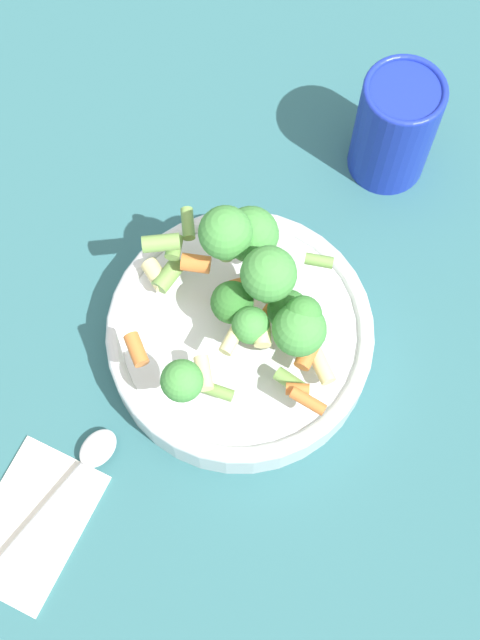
# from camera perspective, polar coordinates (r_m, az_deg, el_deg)

# --- Properties ---
(ground_plane) EXTENTS (3.00, 3.00, 0.00)m
(ground_plane) POSITION_cam_1_polar(r_m,az_deg,el_deg) (0.78, 0.00, -1.73)
(ground_plane) COLOR #2D6066
(bowl) EXTENTS (0.22, 0.22, 0.05)m
(bowl) POSITION_cam_1_polar(r_m,az_deg,el_deg) (0.76, 0.00, -1.09)
(bowl) COLOR silver
(bowl) RESTS_ON ground_plane
(pasta_salad) EXTENTS (0.18, 0.17, 0.10)m
(pasta_salad) POSITION_cam_1_polar(r_m,az_deg,el_deg) (0.69, 0.83, 2.06)
(pasta_salad) COLOR #8CB766
(pasta_salad) RESTS_ON bowl
(cup) EXTENTS (0.07, 0.07, 0.12)m
(cup) POSITION_cam_1_polar(r_m,az_deg,el_deg) (0.82, 9.91, 12.09)
(cup) COLOR #192DAD
(cup) RESTS_ON ground_plane
(napkin) EXTENTS (0.15, 0.13, 0.01)m
(napkin) POSITION_cam_1_polar(r_m,az_deg,el_deg) (0.76, -13.22, -12.59)
(napkin) COLOR white
(napkin) RESTS_ON ground_plane
(spoon) EXTENTS (0.13, 0.13, 0.01)m
(spoon) POSITION_cam_1_polar(r_m,az_deg,el_deg) (0.75, -10.76, -10.00)
(spoon) COLOR silver
(spoon) RESTS_ON napkin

